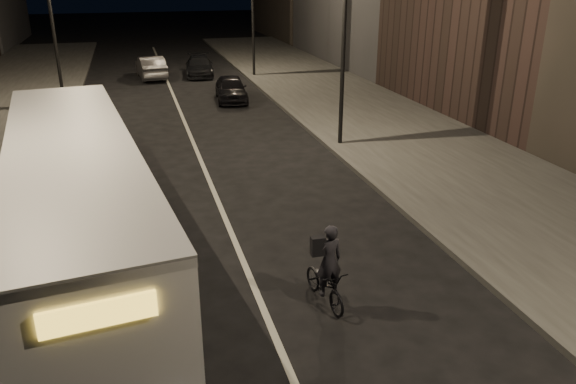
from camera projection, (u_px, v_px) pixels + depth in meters
ground at (283, 356)px, 10.34m from camera, size 180.00×180.00×0.00m
sidewalk_right at (385, 127)px, 24.95m from camera, size 7.00×70.00×0.16m
streetlight_right_mid at (338, 6)px, 20.41m from camera, size 1.20×0.44×8.12m
city_bus at (78, 205)px, 12.39m from camera, size 4.01×12.32×3.27m
cyclist_on_bicycle at (326, 278)px, 11.72m from camera, size 0.81×1.72×1.90m
car_near at (231, 88)px, 29.96m from camera, size 1.93×4.03×1.33m
car_mid at (151, 67)px, 36.03m from camera, size 1.91×4.46×1.43m
car_far at (199, 66)px, 37.02m from camera, size 2.20×4.48×1.25m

